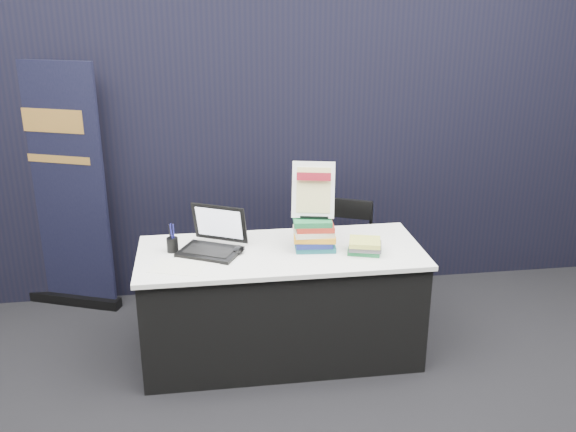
# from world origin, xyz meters

# --- Properties ---
(floor) EXTENTS (8.00, 8.00, 0.00)m
(floor) POSITION_xyz_m (0.00, 0.00, 0.00)
(floor) COLOR black
(floor) RESTS_ON ground
(wall_back) EXTENTS (8.00, 0.02, 3.50)m
(wall_back) POSITION_xyz_m (0.00, 4.00, 1.75)
(wall_back) COLOR beige
(wall_back) RESTS_ON floor
(drape_partition) EXTENTS (6.00, 0.08, 2.40)m
(drape_partition) POSITION_xyz_m (0.00, 1.60, 1.20)
(drape_partition) COLOR black
(drape_partition) RESTS_ON floor
(display_table) EXTENTS (1.80, 0.75, 0.75)m
(display_table) POSITION_xyz_m (0.00, 0.55, 0.38)
(display_table) COLOR black
(display_table) RESTS_ON floor
(laptop) EXTENTS (0.44, 0.44, 0.28)m
(laptop) POSITION_xyz_m (-0.45, 0.62, 0.81)
(laptop) COLOR black
(laptop) RESTS_ON display_table
(mouse) EXTENTS (0.08, 0.13, 0.04)m
(mouse) POSITION_xyz_m (-0.27, 0.56, 0.77)
(mouse) COLOR black
(mouse) RESTS_ON display_table
(brochure_left) EXTENTS (0.28, 0.20, 0.00)m
(brochure_left) POSITION_xyz_m (-0.52, 0.49, 0.75)
(brochure_left) COLOR white
(brochure_left) RESTS_ON display_table
(brochure_mid) EXTENTS (0.36, 0.31, 0.00)m
(brochure_mid) POSITION_xyz_m (-0.64, 0.39, 0.75)
(brochure_mid) COLOR white
(brochure_mid) RESTS_ON display_table
(brochure_right) EXTENTS (0.28, 0.22, 0.00)m
(brochure_right) POSITION_xyz_m (-0.51, 0.48, 0.75)
(brochure_right) COLOR silver
(brochure_right) RESTS_ON display_table
(pen_cup) EXTENTS (0.07, 0.07, 0.09)m
(pen_cup) POSITION_xyz_m (-0.68, 0.63, 0.80)
(pen_cup) COLOR black
(pen_cup) RESTS_ON display_table
(book_stack_tall) EXTENTS (0.27, 0.22, 0.21)m
(book_stack_tall) POSITION_xyz_m (0.21, 0.55, 0.85)
(book_stack_tall) COLOR #1A5C63
(book_stack_tall) RESTS_ON display_table
(book_stack_short) EXTENTS (0.25, 0.22, 0.09)m
(book_stack_short) POSITION_xyz_m (0.51, 0.44, 0.79)
(book_stack_short) COLOR #1C6A3A
(book_stack_short) RESTS_ON display_table
(info_sign) EXTENTS (0.28, 0.16, 0.36)m
(info_sign) POSITION_xyz_m (0.21, 0.58, 1.13)
(info_sign) COLOR black
(info_sign) RESTS_ON book_stack_tall
(pullup_banner) EXTENTS (0.77, 0.38, 1.85)m
(pullup_banner) POSITION_xyz_m (-1.51, 1.50, 0.82)
(pullup_banner) COLOR black
(pullup_banner) RESTS_ON floor
(stacking_chair) EXTENTS (0.50, 0.51, 0.83)m
(stacking_chair) POSITION_xyz_m (0.60, 1.10, 0.46)
(stacking_chair) COLOR black
(stacking_chair) RESTS_ON floor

